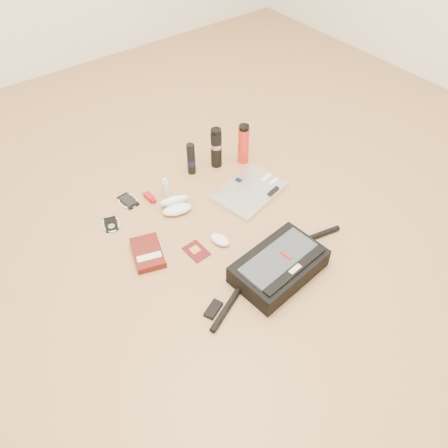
{
  "coord_description": "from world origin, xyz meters",
  "views": [
    {
      "loc": [
        -0.82,
        -1.06,
        1.49
      ],
      "look_at": [
        0.01,
        0.03,
        0.06
      ],
      "focal_mm": 35.0,
      "sensor_mm": 36.0,
      "label": 1
    }
  ],
  "objects_px": {
    "messenger_bag": "(279,267)",
    "laptop": "(250,191)",
    "book": "(148,253)",
    "thermos_black": "(216,148)",
    "thermos_red": "(243,144)"
  },
  "relations": [
    {
      "from": "laptop",
      "to": "book",
      "type": "bearing_deg",
      "value": 171.24
    },
    {
      "from": "book",
      "to": "laptop",
      "type": "bearing_deg",
      "value": 22.07
    },
    {
      "from": "laptop",
      "to": "thermos_black",
      "type": "relative_size",
      "value": 1.73
    },
    {
      "from": "laptop",
      "to": "thermos_red",
      "type": "distance_m",
      "value": 0.28
    },
    {
      "from": "laptop",
      "to": "thermos_red",
      "type": "xyz_separation_m",
      "value": [
        0.14,
        0.23,
        0.1
      ]
    },
    {
      "from": "messenger_bag",
      "to": "laptop",
      "type": "distance_m",
      "value": 0.52
    },
    {
      "from": "messenger_bag",
      "to": "laptop",
      "type": "relative_size",
      "value": 2.03
    },
    {
      "from": "messenger_bag",
      "to": "laptop",
      "type": "bearing_deg",
      "value": 57.65
    },
    {
      "from": "laptop",
      "to": "thermos_red",
      "type": "height_order",
      "value": "thermos_red"
    },
    {
      "from": "book",
      "to": "thermos_red",
      "type": "relative_size",
      "value": 0.98
    },
    {
      "from": "messenger_bag",
      "to": "laptop",
      "type": "xyz_separation_m",
      "value": [
        0.23,
        0.47,
        -0.04
      ]
    },
    {
      "from": "messenger_bag",
      "to": "book",
      "type": "xyz_separation_m",
      "value": [
        -0.39,
        0.42,
        -0.03
      ]
    },
    {
      "from": "messenger_bag",
      "to": "thermos_black",
      "type": "xyz_separation_m",
      "value": [
        0.23,
        0.75,
        0.06
      ]
    },
    {
      "from": "laptop",
      "to": "thermos_red",
      "type": "bearing_deg",
      "value": 46.26
    },
    {
      "from": "messenger_bag",
      "to": "thermos_red",
      "type": "xyz_separation_m",
      "value": [
        0.37,
        0.69,
        0.06
      ]
    }
  ]
}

